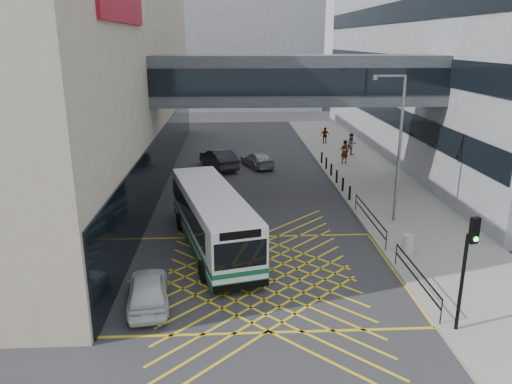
{
  "coord_description": "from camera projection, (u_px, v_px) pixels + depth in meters",
  "views": [
    {
      "loc": [
        -1.21,
        -19.81,
        9.86
      ],
      "look_at": [
        0.0,
        4.0,
        2.6
      ],
      "focal_mm": 35.0,
      "sensor_mm": 36.0,
      "label": 1
    }
  ],
  "objects": [
    {
      "name": "pedestrian_c",
      "position": [
        325.0,
        135.0,
        48.79
      ],
      "size": [
        0.98,
        0.55,
        1.58
      ],
      "primitive_type": "imported",
      "rotation": [
        0.0,
        0.0,
        3.03
      ],
      "color": "gray",
      "rests_on": "pavement"
    },
    {
      "name": "ground",
      "position": [
        261.0,
        275.0,
        21.86
      ],
      "size": [
        120.0,
        120.0,
        0.0
      ],
      "primitive_type": "plane",
      "color": "#333335"
    },
    {
      "name": "kerb_railings",
      "position": [
        388.0,
        238.0,
        23.6
      ],
      "size": [
        0.05,
        12.54,
        1.0
      ],
      "color": "black",
      "rests_on": "pavement"
    },
    {
      "name": "traffic_light",
      "position": [
        468.0,
        258.0,
        16.61
      ],
      "size": [
        0.34,
        0.51,
        4.23
      ],
      "rotation": [
        0.0,
        0.0,
        0.33
      ],
      "color": "black",
      "rests_on": "pavement"
    },
    {
      "name": "street_lamp",
      "position": [
        397.0,
        140.0,
        26.73
      ],
      "size": [
        1.82,
        0.29,
        8.01
      ],
      "rotation": [
        0.0,
        0.0,
        0.03
      ],
      "color": "slate",
      "rests_on": "pavement"
    },
    {
      "name": "car_white",
      "position": [
        148.0,
        289.0,
        19.21
      ],
      "size": [
        2.3,
        4.41,
        1.34
      ],
      "primitive_type": "imported",
      "rotation": [
        0.0,
        0.0,
        3.28
      ],
      "color": "silver",
      "rests_on": "ground"
    },
    {
      "name": "building_far",
      "position": [
        224.0,
        46.0,
        76.46
      ],
      "size": [
        28.0,
        16.0,
        18.0
      ],
      "primitive_type": "cube",
      "color": "gray",
      "rests_on": "ground"
    },
    {
      "name": "pedestrian_a",
      "position": [
        344.0,
        152.0,
        40.8
      ],
      "size": [
        0.93,
        0.83,
        1.92
      ],
      "primitive_type": "imported",
      "rotation": [
        0.0,
        0.0,
        3.62
      ],
      "color": "gray",
      "rests_on": "pavement"
    },
    {
      "name": "bollards",
      "position": [
        334.0,
        173.0,
        36.31
      ],
      "size": [
        0.14,
        10.14,
        0.9
      ],
      "color": "black",
      "rests_on": "pavement"
    },
    {
      "name": "car_silver",
      "position": [
        257.0,
        159.0,
        40.41
      ],
      "size": [
        3.03,
        4.45,
        1.28
      ],
      "primitive_type": "imported",
      "rotation": [
        0.0,
        0.0,
        3.49
      ],
      "color": "#95979D",
      "rests_on": "ground"
    },
    {
      "name": "pedestrian_b",
      "position": [
        351.0,
        144.0,
        43.7
      ],
      "size": [
        1.02,
        0.7,
        1.91
      ],
      "primitive_type": "imported",
      "rotation": [
        0.0,
        0.0,
        0.18
      ],
      "color": "gray",
      "rests_on": "pavement"
    },
    {
      "name": "car_dark",
      "position": [
        219.0,
        159.0,
        39.9
      ],
      "size": [
        3.75,
        5.39,
        1.57
      ],
      "primitive_type": "imported",
      "rotation": [
        0.0,
        0.0,
        3.54
      ],
      "color": "black",
      "rests_on": "ground"
    },
    {
      "name": "pavement",
      "position": [
        371.0,
        179.0,
        36.6
      ],
      "size": [
        6.0,
        54.0,
        0.16
      ],
      "primitive_type": "cube",
      "color": "gray",
      "rests_on": "ground"
    },
    {
      "name": "litter_bin",
      "position": [
        408.0,
        244.0,
        23.6
      ],
      "size": [
        0.53,
        0.53,
        0.93
      ],
      "primitive_type": "cylinder",
      "color": "#ADA89E",
      "rests_on": "pavement"
    },
    {
      "name": "box_junction",
      "position": [
        261.0,
        275.0,
        21.86
      ],
      "size": [
        12.0,
        9.0,
        0.01
      ],
      "color": "gold",
      "rests_on": "ground"
    },
    {
      "name": "bus",
      "position": [
        212.0,
        218.0,
        24.38
      ],
      "size": [
        4.85,
        10.6,
        2.9
      ],
      "rotation": [
        0.0,
        0.0,
        0.25
      ],
      "color": "white",
      "rests_on": "ground"
    },
    {
      "name": "skybridge",
      "position": [
        297.0,
        80.0,
        31.28
      ],
      "size": [
        20.0,
        4.1,
        3.0
      ],
      "color": "#3C4146",
      "rests_on": "ground"
    }
  ]
}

